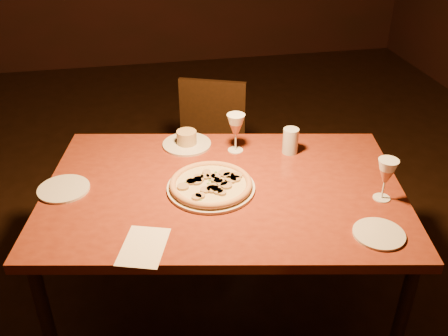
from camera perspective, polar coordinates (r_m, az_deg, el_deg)
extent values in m
plane|color=black|center=(2.74, -6.23, -13.19)|extent=(7.00, 7.00, 0.00)
cube|color=maroon|center=(2.06, -0.05, -2.63)|extent=(1.61, 1.20, 0.04)
cylinder|color=black|center=(2.13, -19.26, -17.55)|extent=(0.05, 0.05, 0.74)
cylinder|color=black|center=(2.70, -14.41, -4.61)|extent=(0.05, 0.05, 0.74)
cylinder|color=black|center=(2.13, 19.19, -17.51)|extent=(0.05, 0.05, 0.74)
cylinder|color=black|center=(2.70, 14.30, -4.58)|extent=(0.05, 0.05, 0.74)
cube|color=black|center=(2.96, -2.00, 1.39)|extent=(0.52, 0.52, 0.04)
cube|color=black|center=(3.03, -1.33, 6.59)|extent=(0.39, 0.17, 0.38)
cylinder|color=black|center=(2.99, -5.65, -3.63)|extent=(0.03, 0.03, 0.41)
cylinder|color=black|center=(3.25, -4.14, -0.39)|extent=(0.03, 0.03, 0.41)
cylinder|color=black|center=(2.93, 0.54, -4.31)|extent=(0.03, 0.03, 0.41)
cylinder|color=black|center=(3.19, 1.55, -0.94)|extent=(0.03, 0.03, 0.41)
cylinder|color=silver|center=(2.03, -1.50, -2.26)|extent=(0.36, 0.36, 0.01)
cylinder|color=beige|center=(2.02, -1.50, -1.95)|extent=(0.33, 0.33, 0.01)
torus|color=tan|center=(2.02, -1.50, -1.80)|extent=(0.34, 0.34, 0.03)
cylinder|color=silver|center=(2.36, -4.26, 2.74)|extent=(0.23, 0.23, 0.01)
cylinder|color=tan|center=(2.34, -4.30, 3.52)|extent=(0.09, 0.09, 0.06)
cylinder|color=silver|center=(2.28, 7.61, 3.10)|extent=(0.07, 0.07, 0.12)
cylinder|color=silver|center=(2.13, -17.85, -2.29)|extent=(0.21, 0.21, 0.01)
cylinder|color=silver|center=(1.88, 17.28, -7.20)|extent=(0.19, 0.19, 0.01)
cube|color=silver|center=(1.77, -9.17, -8.85)|extent=(0.21, 0.25, 0.00)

